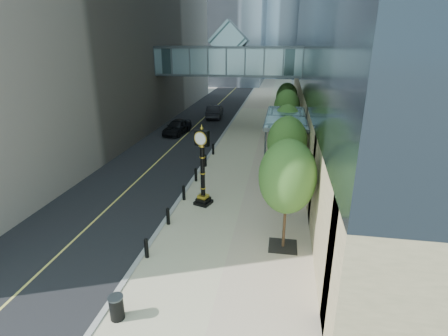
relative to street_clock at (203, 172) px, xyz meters
The scene contains 13 objects.
ground 7.48m from the street_clock, 79.15° to the right, with size 320.00×320.00×0.00m, color gray.
road 33.53m from the street_clock, 99.73° to the left, with size 8.00×180.00×0.02m, color black.
sidewalk 33.13m from the street_clock, 85.93° to the left, with size 8.00×180.00×0.06m, color #B2A989.
curb 33.09m from the street_clock, 92.87° to the left, with size 0.25×180.00×0.07m, color gray.
skywalk 21.76m from the street_clock, 94.51° to the left, with size 17.00×4.20×5.80m.
entrance_canopy 8.72m from the street_clock, 55.35° to the left, with size 3.00×8.00×4.38m.
bollard_row 2.93m from the street_clock, 124.38° to the left, with size 0.20×16.20×0.90m.
street_trees 9.75m from the street_clock, 59.20° to the left, with size 2.67×28.57×5.49m.
street_clock is the anchor object (origin of this frame).
trash_bin 10.04m from the street_clock, 95.77° to the right, with size 0.52×0.52×0.90m, color black.
pedestrian 9.11m from the street_clock, 55.04° to the left, with size 0.66×0.43×1.81m, color #B9B6AA.
car_near 18.01m from the street_clock, 111.80° to the left, with size 1.87×4.66×1.59m, color black.
car_far 26.10m from the street_clock, 99.41° to the left, with size 1.80×5.15×1.70m, color #232227.
Camera 1 is at (3.20, -12.19, 9.67)m, focal length 28.00 mm.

